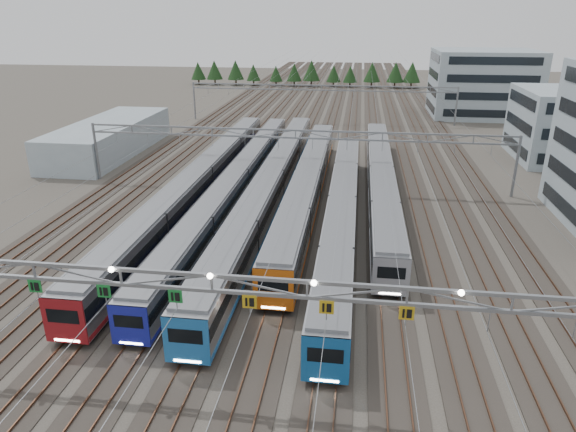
# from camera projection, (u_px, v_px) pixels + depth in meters

# --- Properties ---
(ground) EXTENTS (400.00, 400.00, 0.00)m
(ground) POSITION_uv_depth(u_px,v_px,m) (218.00, 384.00, 32.62)
(ground) COLOR #47423A
(ground) RESTS_ON ground
(track_bed) EXTENTS (54.00, 260.00, 5.42)m
(track_bed) POSITION_uv_depth(u_px,v_px,m) (326.00, 104.00, 124.18)
(track_bed) COLOR #2D2823
(track_bed) RESTS_ON ground
(train_a) EXTENTS (3.15, 64.37, 4.11)m
(train_a) POSITION_uv_depth(u_px,v_px,m) (201.00, 181.00, 64.60)
(train_a) COLOR black
(train_a) RESTS_ON ground
(train_b) EXTENTS (2.83, 65.78, 3.69)m
(train_b) POSITION_uv_depth(u_px,v_px,m) (238.00, 181.00, 65.11)
(train_b) COLOR black
(train_b) RESTS_ON ground
(train_c) EXTENTS (3.13, 66.67, 4.08)m
(train_c) POSITION_uv_depth(u_px,v_px,m) (271.00, 184.00, 63.55)
(train_c) COLOR black
(train_c) RESTS_ON ground
(train_d) EXTENTS (3.19, 53.18, 4.16)m
(train_d) POSITION_uv_depth(u_px,v_px,m) (308.00, 184.00, 63.36)
(train_d) COLOR black
(train_d) RESTS_ON ground
(train_e) EXTENTS (3.02, 51.54, 3.94)m
(train_e) POSITION_uv_depth(u_px,v_px,m) (342.00, 211.00, 54.88)
(train_e) COLOR black
(train_e) RESTS_ON ground
(train_f) EXTENTS (3.05, 52.86, 3.98)m
(train_f) POSITION_uv_depth(u_px,v_px,m) (381.00, 180.00, 65.30)
(train_f) COLOR black
(train_f) RESTS_ON ground
(gantry_near) EXTENTS (56.36, 0.61, 8.08)m
(gantry_near) POSITION_uv_depth(u_px,v_px,m) (211.00, 287.00, 29.91)
(gantry_near) COLOR gray
(gantry_near) RESTS_ON ground
(gantry_mid) EXTENTS (56.36, 0.36, 8.00)m
(gantry_mid) POSITION_uv_depth(u_px,v_px,m) (295.00, 141.00, 67.11)
(gantry_mid) COLOR gray
(gantry_mid) RESTS_ON ground
(gantry_far) EXTENTS (56.36, 0.36, 8.00)m
(gantry_far) POSITION_uv_depth(u_px,v_px,m) (321.00, 92.00, 108.56)
(gantry_far) COLOR gray
(gantry_far) RESTS_ON ground
(depot_bldg_mid) EXTENTS (14.00, 16.00, 11.00)m
(depot_bldg_mid) POSITION_uv_depth(u_px,v_px,m) (565.00, 125.00, 80.78)
(depot_bldg_mid) COLOR #91A3AD
(depot_bldg_mid) RESTS_ON ground
(depot_bldg_north) EXTENTS (22.00, 18.00, 14.43)m
(depot_bldg_north) POSITION_uv_depth(u_px,v_px,m) (483.00, 83.00, 115.78)
(depot_bldg_north) COLOR #91A3AD
(depot_bldg_north) RESTS_ON ground
(west_shed) EXTENTS (10.00, 30.00, 5.15)m
(west_shed) POSITION_uv_depth(u_px,v_px,m) (109.00, 137.00, 85.87)
(west_shed) COLOR #91A3AD
(west_shed) RESTS_ON ground
(treeline) EXTENTS (81.20, 5.60, 7.02)m
(treeline) POSITION_uv_depth(u_px,v_px,m) (312.00, 73.00, 163.37)
(treeline) COLOR #332114
(treeline) RESTS_ON ground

